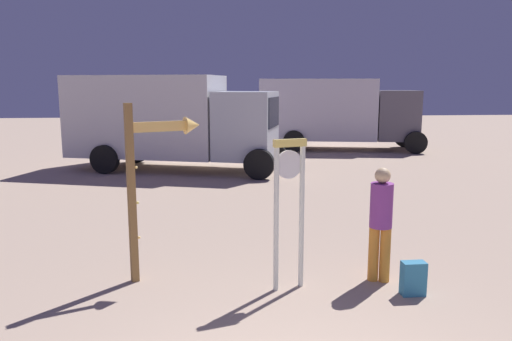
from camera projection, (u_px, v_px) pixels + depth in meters
standing_clock at (289, 199)px, 6.57m from camera, size 0.46×0.20×2.04m
arrow_sign at (155, 163)px, 6.89m from camera, size 1.06×0.57×2.50m
person_near_clock at (381, 219)px, 6.87m from camera, size 0.31×0.31×1.62m
backpack at (413, 279)px, 6.52m from camera, size 0.31×0.21×0.45m
box_truck_near at (168, 119)px, 15.97m from camera, size 7.21×4.30×3.03m
box_truck_far at (334, 111)px, 21.02m from camera, size 7.07×3.53×2.98m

